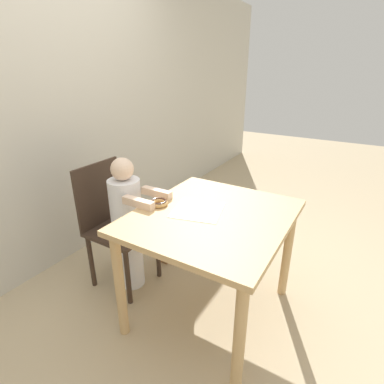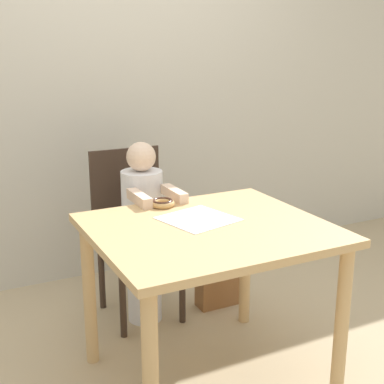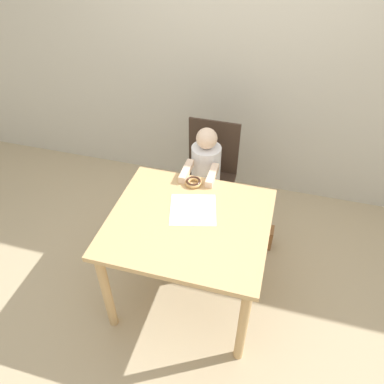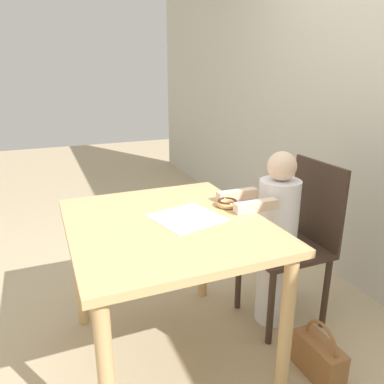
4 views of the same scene
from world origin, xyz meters
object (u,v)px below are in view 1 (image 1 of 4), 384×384
chair (115,224)px  child_figure (128,225)px  handbag (170,245)px  donut (159,202)px

chair → child_figure: 0.13m
chair → handbag: size_ratio=3.15×
chair → handbag: chair is taller
child_figure → handbag: 0.62m
chair → handbag: bearing=-19.5°
chair → donut: 0.52m
child_figure → chair: bearing=90.0°
donut → handbag: 0.86m
child_figure → handbag: size_ratio=3.41×
handbag → child_figure: bearing=176.0°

